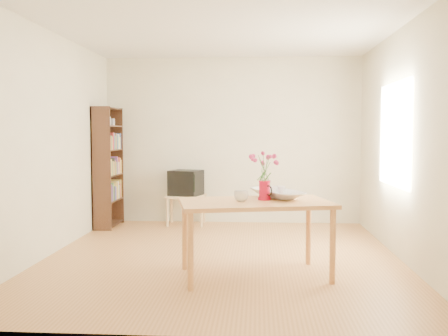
# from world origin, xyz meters

# --- Properties ---
(room) EXTENTS (4.50, 4.50, 4.50)m
(room) POSITION_xyz_m (0.03, 0.00, 1.30)
(room) COLOR #AC723D
(room) RESTS_ON ground
(table) EXTENTS (1.60, 1.13, 0.75)m
(table) POSITION_xyz_m (0.38, -0.75, 0.67)
(table) COLOR #C37D42
(table) RESTS_ON ground
(tv_stand) EXTENTS (0.60, 0.45, 0.46)m
(tv_stand) POSITION_xyz_m (-0.70, 1.97, 0.39)
(tv_stand) COLOR #D9B07A
(tv_stand) RESTS_ON ground
(bookshelf) EXTENTS (0.28, 0.70, 1.80)m
(bookshelf) POSITION_xyz_m (-1.85, 1.75, 0.84)
(bookshelf) COLOR #321B10
(bookshelf) RESTS_ON ground
(pitcher) EXTENTS (0.14, 0.18, 0.20)m
(pitcher) POSITION_xyz_m (0.47, -0.65, 0.84)
(pitcher) COLOR red
(pitcher) RESTS_ON table
(flowers) EXTENTS (0.22, 0.22, 0.31)m
(flowers) POSITION_xyz_m (0.47, -0.66, 1.09)
(flowers) COLOR #F5397D
(flowers) RESTS_ON pitcher
(mug) EXTENTS (0.19, 0.19, 0.11)m
(mug) POSITION_xyz_m (0.24, -0.79, 0.80)
(mug) COLOR white
(mug) RESTS_ON table
(bowl) EXTENTS (0.68, 0.68, 0.47)m
(bowl) POSITION_xyz_m (0.60, -0.48, 0.99)
(bowl) COLOR white
(bowl) RESTS_ON table
(teacup_a) EXTENTS (0.10, 0.10, 0.07)m
(teacup_a) POSITION_xyz_m (0.56, -0.48, 0.94)
(teacup_a) COLOR white
(teacup_a) RESTS_ON bowl
(teacup_b) EXTENTS (0.09, 0.09, 0.07)m
(teacup_b) POSITION_xyz_m (0.65, -0.46, 0.94)
(teacup_b) COLOR white
(teacup_b) RESTS_ON bowl
(television) EXTENTS (0.54, 0.52, 0.38)m
(television) POSITION_xyz_m (-0.70, 1.98, 0.66)
(television) COLOR black
(television) RESTS_ON tv_stand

